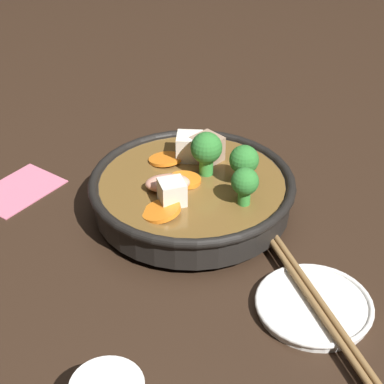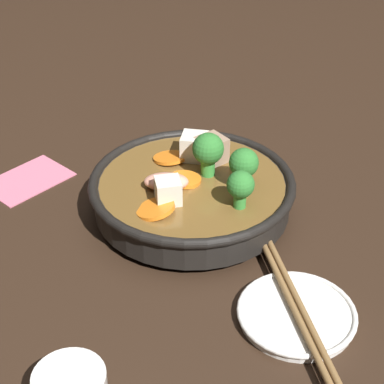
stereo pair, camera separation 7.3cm
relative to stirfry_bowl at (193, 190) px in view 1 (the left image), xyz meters
name	(u,v)px [view 1 (the left image)]	position (x,y,z in m)	size (l,w,h in m)	color
ground_plane	(192,213)	(0.00, 0.00, -0.04)	(3.00, 3.00, 0.00)	black
stirfry_bowl	(193,190)	(0.00, 0.00, 0.00)	(0.26, 0.26, 0.11)	black
side_saucer	(314,306)	(0.04, 0.21, -0.03)	(0.12, 0.12, 0.01)	white
napkin	(19,190)	(0.12, -0.21, -0.03)	(0.12, 0.09, 0.00)	#D16B84
chopsticks_pair	(315,299)	(0.04, 0.21, -0.02)	(0.13, 0.21, 0.01)	olive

